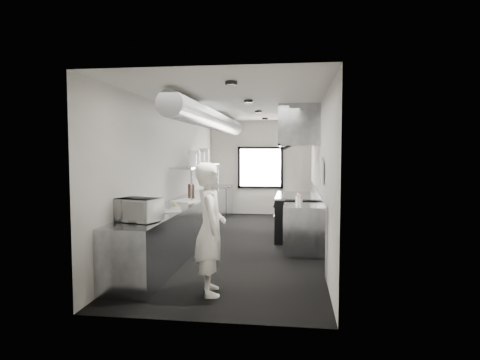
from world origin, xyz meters
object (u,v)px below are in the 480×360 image
(knife_block, at_px, (191,190))
(plate_stack_b, at_px, (194,158))
(small_plate, at_px, (175,207))
(line_cook, at_px, (210,229))
(deli_tub_a, at_px, (135,216))
(prep_counter, at_px, (183,224))
(pass_shelf, at_px, (198,167))
(plate_stack_d, at_px, (204,156))
(plate_stack_a, at_px, (192,160))
(bottle_station, at_px, (301,229))
(squeeze_bottle_b, at_px, (298,202))
(microwave, at_px, (139,210))
(cutting_board, at_px, (187,201))
(squeeze_bottle_e, at_px, (298,198))
(squeeze_bottle_c, at_px, (297,201))
(deli_tub_b, at_px, (138,213))
(range, at_px, (295,216))
(exhaust_hood, at_px, (299,128))
(far_work_table, at_px, (218,202))
(plate_stack_c, at_px, (201,158))
(squeeze_bottle_a, at_px, (301,203))
(squeeze_bottle_d, at_px, (299,199))

(knife_block, bearing_deg, plate_stack_b, 66.01)
(plate_stack_b, bearing_deg, small_plate, -85.27)
(line_cook, distance_m, deli_tub_a, 1.25)
(prep_counter, xyz_separation_m, knife_block, (-0.09, 1.00, 0.58))
(pass_shelf, bearing_deg, plate_stack_d, 92.19)
(deli_tub_a, xyz_separation_m, plate_stack_a, (0.08, 3.00, 0.74))
(bottle_station, distance_m, squeeze_bottle_b, 0.55)
(knife_block, distance_m, squeeze_bottle_b, 2.68)
(pass_shelf, bearing_deg, microwave, -89.52)
(cutting_board, distance_m, squeeze_bottle_b, 2.23)
(squeeze_bottle_b, height_order, squeeze_bottle_e, squeeze_bottle_e)
(line_cook, distance_m, small_plate, 1.96)
(bottle_station, xyz_separation_m, knife_block, (-2.39, 1.20, 0.58))
(squeeze_bottle_c, bearing_deg, prep_counter, 174.82)
(deli_tub_b, bearing_deg, line_cook, -26.95)
(cutting_board, relative_size, squeeze_bottle_c, 3.65)
(plate_stack_d, distance_m, squeeze_bottle_c, 3.45)
(deli_tub_a, height_order, plate_stack_a, plate_stack_a)
(pass_shelf, xyz_separation_m, range, (2.23, -0.30, -1.07))
(exhaust_hood, relative_size, knife_block, 8.44)
(exhaust_hood, bearing_deg, small_plate, -135.95)
(far_work_table, distance_m, plate_stack_b, 2.75)
(far_work_table, relative_size, plate_stack_c, 3.98)
(prep_counter, bearing_deg, squeeze_bottle_c, -5.18)
(prep_counter, height_order, squeeze_bottle_c, squeeze_bottle_c)
(plate_stack_c, height_order, squeeze_bottle_b, plate_stack_c)
(plate_stack_a, bearing_deg, bottle_station, -23.78)
(line_cook, bearing_deg, squeeze_bottle_a, -47.49)
(far_work_table, bearing_deg, squeeze_bottle_b, -61.05)
(squeeze_bottle_b, distance_m, squeeze_bottle_c, 0.14)
(exhaust_hood, xyz_separation_m, squeeze_bottle_a, (0.04, -1.75, -1.41))
(range, bearing_deg, deli_tub_b, -126.94)
(bottle_station, xyz_separation_m, deli_tub_a, (-2.41, -1.98, 0.50))
(plate_stack_c, relative_size, squeeze_bottle_c, 1.83)
(far_work_table, distance_m, squeeze_bottle_b, 4.65)
(bottle_station, relative_size, plate_stack_c, 2.98)
(pass_shelf, distance_m, squeeze_bottle_b, 2.98)
(squeeze_bottle_c, bearing_deg, squeeze_bottle_e, 86.01)
(deli_tub_a, distance_m, squeeze_bottle_c, 3.06)
(plate_stack_b, bearing_deg, deli_tub_a, -90.56)
(exhaust_hood, relative_size, line_cook, 1.26)
(pass_shelf, bearing_deg, prep_counter, -88.44)
(far_work_table, bearing_deg, plate_stack_b, -91.83)
(cutting_board, bearing_deg, far_work_table, 90.84)
(line_cook, bearing_deg, deli_tub_b, 46.45)
(cutting_board, distance_m, plate_stack_b, 1.45)
(knife_block, bearing_deg, pass_shelf, 62.73)
(squeeze_bottle_d, bearing_deg, microwave, -134.96)
(deli_tub_b, relative_size, small_plate, 0.90)
(bottle_station, xyz_separation_m, far_work_table, (-2.30, 3.90, 0.00))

